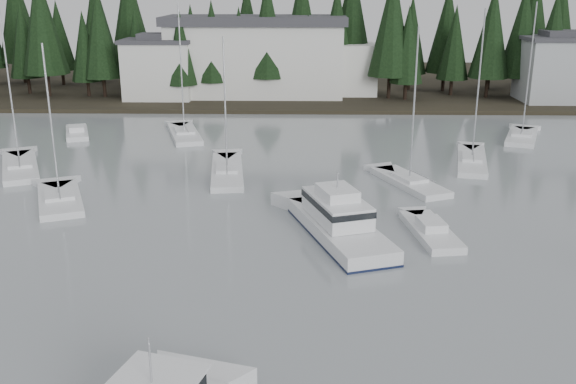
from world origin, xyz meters
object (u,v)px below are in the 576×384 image
Objects in this scene: sailboat_2 at (472,162)px; runabout_1 at (431,233)px; house_west at (159,68)px; sailboat_10 at (522,138)px; cabin_cruiser_center at (339,225)px; harbor_inn at (270,57)px; sailboat_1 at (227,173)px; sailboat_8 at (185,135)px; sailboat_5 at (60,202)px; sailboat_7 at (409,184)px; runabout_3 at (77,134)px; sailboat_6 at (20,169)px; house_east_a at (560,68)px.

sailboat_2 is 1.97× the size of runabout_1.
sailboat_10 reaches higher than house_west.
harbor_inn is at bearing -11.07° from cabin_cruiser_center.
sailboat_8 is (-6.19, 14.40, 0.02)m from sailboat_1.
sailboat_10 is (7.66, 9.83, 0.01)m from sailboat_2.
sailboat_8 is (5.31, 22.26, 0.01)m from sailboat_5.
cabin_cruiser_center is 22.14m from sailboat_2.
runabout_3 is at bearing 39.19° from sailboat_7.
sailboat_10 is (20.65, 27.75, -0.63)m from cabin_cruiser_center.
sailboat_6 is at bearing 80.27° from sailboat_1.
house_west is 48.16m from sailboat_7.
sailboat_2 reaches higher than house_west.
sailboat_8 reaches higher than harbor_inn.
runabout_3 is (-39.47, 10.48, 0.06)m from sailboat_2.
sailboat_7 is at bearing -53.93° from house_west.
sailboat_8 reaches higher than house_west.
sailboat_5 is at bearing 175.91° from runabout_3.
sailboat_8 reaches higher than sailboat_5.
sailboat_6 is 1.11× the size of sailboat_7.
sailboat_1 is at bearing -69.76° from house_west.
sailboat_7 is at bearing 148.73° from sailboat_2.
sailboat_2 is at bearing -110.04° from sailboat_6.
runabout_3 is at bearing -160.79° from house_east_a.
house_west is 22.34m from runabout_3.
cabin_cruiser_center is at bearing 157.11° from sailboat_2.
sailboat_2 is 1.08× the size of sailboat_7.
sailboat_6 is at bearing 60.39° from sailboat_7.
house_west is 15.45m from harbor_inn.
sailboat_10 is (27.55, -25.40, -5.69)m from harbor_inn.
sailboat_7 is (-25.77, -37.75, -4.83)m from house_east_a.
house_west is 54.57m from cabin_cruiser_center.
sailboat_8 reaches higher than sailboat_2.
cabin_cruiser_center is at bearing 83.43° from runabout_1.
sailboat_5 reaches higher than cabin_cruiser_center.
sailboat_1 is 0.99× the size of sailboat_5.
runabout_3 is at bearing -6.80° from sailboat_5.
runabout_1 and runabout_3 have the same top height.
sailboat_1 is 22.07m from sailboat_2.
sailboat_1 is 1.68× the size of runabout_1.
sailboat_10 is (29.37, 13.79, 0.03)m from sailboat_1.
sailboat_6 is 2.11× the size of runabout_3.
harbor_inn is at bearing 68.83° from sailboat_10.
sailboat_7 is (6.28, 11.06, -0.64)m from cabin_cruiser_center.
sailboat_5 is 0.93× the size of sailboat_7.
sailboat_2 is at bearing -29.71° from runabout_1.
sailboat_8 is at bearing -35.91° from sailboat_5.
harbor_inn is at bearing 42.47° from sailboat_2.
runabout_1 is 1.04× the size of runabout_3.
sailboat_5 is 0.84× the size of sailboat_6.
house_east_a is 0.82× the size of sailboat_7.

